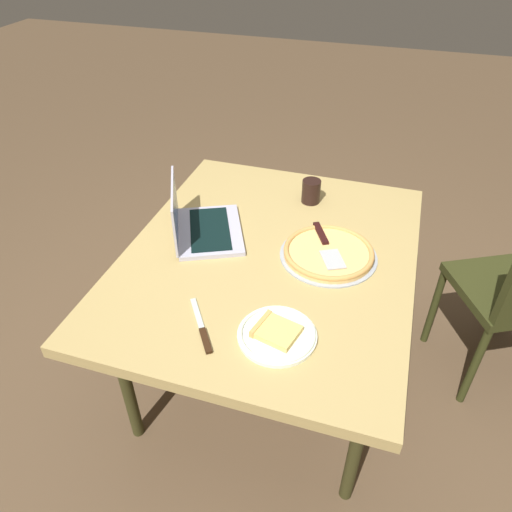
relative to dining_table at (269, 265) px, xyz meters
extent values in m
plane|color=brown|center=(0.00, 0.00, -0.67)|extent=(12.00, 12.00, 0.00)
cube|color=tan|center=(0.00, 0.00, 0.03)|extent=(1.29, 1.06, 0.04)
cylinder|color=#323015|center=(-0.43, -0.43, -0.33)|extent=(0.05, 0.05, 0.68)
cylinder|color=#323015|center=(0.43, -0.43, -0.33)|extent=(0.05, 0.05, 0.68)
cylinder|color=#323015|center=(-0.43, 0.43, -0.33)|extent=(0.05, 0.05, 0.68)
cylinder|color=#323015|center=(0.43, 0.43, -0.33)|extent=(0.05, 0.05, 0.68)
cube|color=#ACABC0|center=(0.06, 0.26, 0.06)|extent=(0.41, 0.36, 0.02)
cube|color=black|center=(0.06, 0.26, 0.07)|extent=(0.33, 0.26, 0.00)
cube|color=#ACABC0|center=(0.01, 0.38, 0.17)|extent=(0.31, 0.15, 0.20)
cube|color=#294B82|center=(0.01, 0.38, 0.17)|extent=(0.28, 0.13, 0.17)
cylinder|color=white|center=(-0.40, -0.14, 0.06)|extent=(0.24, 0.24, 0.01)
torus|color=silver|center=(-0.40, -0.14, 0.07)|extent=(0.24, 0.24, 0.01)
cube|color=#E4BB61|center=(-0.40, -0.14, 0.08)|extent=(0.14, 0.15, 0.02)
cube|color=tan|center=(-0.38, -0.08, 0.08)|extent=(0.11, 0.04, 0.03)
cylinder|color=#959EA9|center=(0.05, -0.21, 0.06)|extent=(0.36, 0.36, 0.01)
cylinder|color=#E9B768|center=(0.05, -0.21, 0.07)|extent=(0.33, 0.33, 0.02)
torus|color=tan|center=(0.05, -0.21, 0.08)|extent=(0.33, 0.33, 0.02)
cube|color=#ADB0B4|center=(0.00, -0.23, 0.08)|extent=(0.13, 0.11, 0.00)
cube|color=black|center=(0.15, -0.16, 0.09)|extent=(0.13, 0.08, 0.01)
cube|color=#B0BFB7|center=(-0.39, 0.12, 0.06)|extent=(0.16, 0.12, 0.00)
cube|color=black|center=(-0.48, 0.06, 0.06)|extent=(0.10, 0.07, 0.01)
cylinder|color=black|center=(0.41, -0.07, 0.11)|extent=(0.08, 0.08, 0.10)
cylinder|color=#493408|center=(0.41, -0.07, 0.13)|extent=(0.07, 0.07, 0.01)
cube|color=#2C2F13|center=(0.38, -0.94, -0.20)|extent=(0.54, 0.54, 0.04)
cylinder|color=#2C2F13|center=(0.62, -1.01, -0.45)|extent=(0.03, 0.03, 0.45)
cylinder|color=#2C2F13|center=(0.46, -0.69, -0.45)|extent=(0.03, 0.03, 0.45)
cylinder|color=#2C2F13|center=(0.14, -0.86, -0.45)|extent=(0.03, 0.03, 0.45)
camera|label=1|loc=(-1.37, -0.38, 1.15)|focal=33.70mm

